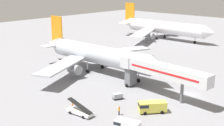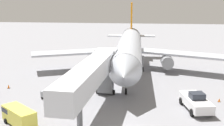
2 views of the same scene
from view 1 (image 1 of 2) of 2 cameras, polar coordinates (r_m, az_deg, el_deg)
The scene contains 12 objects.
ground_plane at distance 73.48m, azimuth 14.37°, elevation -5.73°, with size 300.00×300.00×0.00m, color gray.
airplane_at_gate at distance 87.75m, azimuth -2.90°, elevation 1.63°, with size 44.06×45.65×14.72m.
jet_bridge at distance 70.01m, azimuth 8.55°, elevation -1.40°, with size 4.82×23.77×7.64m.
pushback_tug at distance 84.63m, azimuth 12.46°, elevation -1.91°, with size 4.16×7.56×2.75m.
belt_loader_truck at distance 61.12m, azimuth -5.99°, elevation -8.93°, with size 2.53×5.89×2.88m.
service_van_rear_left at distance 54.34m, azimuth 2.74°, elevation -11.56°, with size 3.06×4.80×2.09m.
service_van_far_left at distance 62.03m, azimuth 7.39°, elevation -8.04°, with size 5.62×5.11×2.29m.
baggage_cart_far_right at distance 68.30m, azimuth 1.02°, elevation -6.19°, with size 2.45×2.06×1.33m.
ground_crew_worker_foreground at distance 60.62m, azimuth 1.32°, elevation -8.81°, with size 0.44×0.44×1.86m.
safety_cone_alpha at distance 90.33m, azimuth 11.72°, elevation -1.42°, with size 0.41×0.41×0.63m.
safety_cone_bravo at distance 65.82m, azimuth -7.39°, elevation -7.54°, with size 0.46×0.46×0.71m.
airplane_background at distance 139.82m, azimuth 9.41°, elevation 6.58°, with size 48.58×48.79×15.18m.
Camera 1 is at (-60.99, -31.99, 25.62)m, focal length 49.00 mm.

